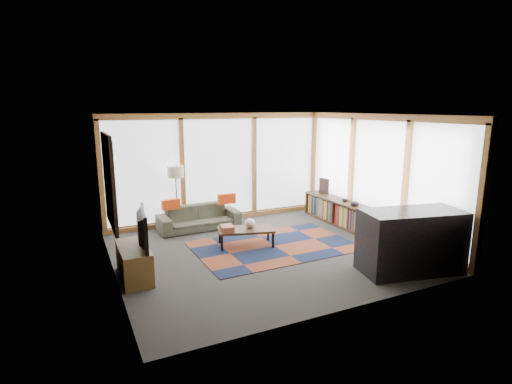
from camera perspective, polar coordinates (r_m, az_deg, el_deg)
name	(u,v)px	position (r m, az deg, el deg)	size (l,w,h in m)	color
ground	(265,251)	(7.81, 1.28, -8.48)	(5.50, 5.50, 0.00)	#31312E
room_envelope	(275,167)	(8.13, 2.66, 3.57)	(5.52, 5.02, 2.62)	#41342E
rug	(274,246)	(8.08, 2.63, -7.71)	(3.13, 2.01, 0.01)	brown
sofa	(199,218)	(9.20, -8.15, -3.63)	(1.84, 0.72, 0.54)	#333629
pillow_left	(171,204)	(8.94, -12.06, -1.74)	(0.40, 0.12, 0.22)	#C93C0F
pillow_right	(227,199)	(9.28, -4.22, -0.97)	(0.41, 0.12, 0.23)	#C93C0F
floor_lamp	(177,198)	(9.20, -11.28, -0.81)	(0.37, 0.37, 1.45)	#2F2219
coffee_table	(246,237)	(8.04, -1.46, -6.50)	(1.09, 0.54, 0.36)	black
book_stack	(227,228)	(7.87, -4.17, -5.17)	(0.24, 0.30, 0.10)	#944F39
vase	(250,223)	(8.03, -0.87, -4.45)	(0.22, 0.22, 0.19)	beige
bookshelf	(339,212)	(9.69, 11.80, -2.82)	(0.42, 2.34, 0.58)	black
bowl_a	(355,203)	(9.14, 13.93, -1.60)	(0.21, 0.21, 0.10)	black
bowl_b	(345,200)	(9.51, 12.58, -1.10)	(0.15, 0.15, 0.08)	black
shelf_picture	(324,186)	(10.23, 9.69, 0.86)	(0.04, 0.30, 0.39)	black
tv_console	(134,262)	(6.87, -17.02, -9.60)	(0.45, 1.07, 0.54)	brown
television	(137,228)	(6.70, -16.59, -4.98)	(1.04, 0.14, 0.60)	black
bar_counter	(411,241)	(7.24, 21.26, -6.57)	(1.67, 0.78, 1.06)	black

